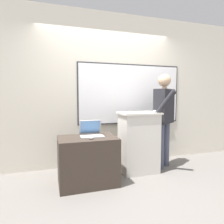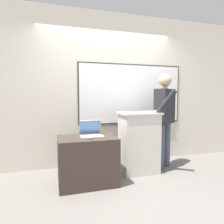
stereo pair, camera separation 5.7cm
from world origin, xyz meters
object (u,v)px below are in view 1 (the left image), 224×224
computer_mouse_by_laptop (91,138)px  computer_mouse_by_keyboard (155,111)px  side_desk (88,160)px  wireless_keyboard (141,112)px  lectern_podium (139,142)px  laptop (91,131)px  person_presenter (164,114)px

computer_mouse_by_laptop → computer_mouse_by_keyboard: computer_mouse_by_keyboard is taller
side_desk → wireless_keyboard: (0.92, 0.15, 0.68)m
wireless_keyboard → computer_mouse_by_keyboard: computer_mouse_by_keyboard is taller
lectern_podium → laptop: (-0.84, -0.10, 0.26)m
side_desk → computer_mouse_by_laptop: bearing=-79.4°
lectern_podium → wireless_keyboard: (0.00, -0.06, 0.52)m
computer_mouse_by_laptop → wireless_keyboard: bearing=17.5°
lectern_podium → computer_mouse_by_laptop: 0.98m
wireless_keyboard → computer_mouse_by_keyboard: bearing=-1.5°
side_desk → computer_mouse_by_keyboard: (1.18, 0.14, 0.69)m
laptop → computer_mouse_by_keyboard: 1.14m
laptop → computer_mouse_by_laptop: bearing=-101.7°
computer_mouse_by_laptop → computer_mouse_by_keyboard: size_ratio=1.00×
laptop → wireless_keyboard: bearing=2.9°
person_presenter → laptop: (-1.37, -0.16, -0.21)m
side_desk → computer_mouse_by_keyboard: size_ratio=8.39×
computer_mouse_by_laptop → side_desk: bearing=100.6°
side_desk → person_presenter: 1.59m
person_presenter → laptop: size_ratio=4.95×
lectern_podium → laptop: bearing=-173.2°
person_presenter → computer_mouse_by_laptop: (-1.42, -0.40, -0.26)m
wireless_keyboard → computer_mouse_by_keyboard: (0.26, -0.01, 0.01)m
computer_mouse_by_keyboard → computer_mouse_by_laptop: bearing=-166.6°
person_presenter → laptop: 1.39m
person_presenter → wireless_keyboard: bearing=160.4°
person_presenter → computer_mouse_by_laptop: person_presenter is taller
side_desk → computer_mouse_by_laptop: (0.03, -0.13, 0.37)m
person_presenter → wireless_keyboard: person_presenter is taller
laptop → computer_mouse_by_keyboard: bearing=1.9°
wireless_keyboard → computer_mouse_by_laptop: (-0.90, -0.28, -0.32)m
person_presenter → computer_mouse_by_laptop: bearing=163.4°
lectern_podium → computer_mouse_by_keyboard: 0.59m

